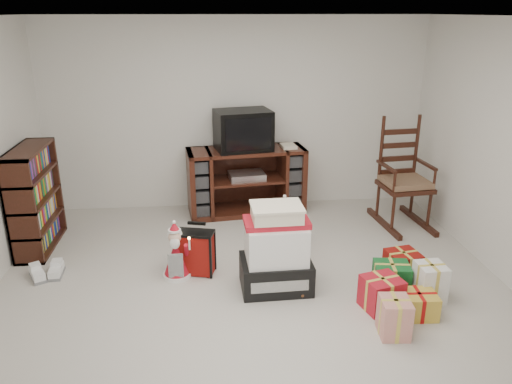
# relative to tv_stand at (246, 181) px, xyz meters

# --- Properties ---
(room) EXTENTS (5.01, 5.01, 2.51)m
(room) POSITION_rel_tv_stand_xyz_m (-0.11, -2.20, 0.81)
(room) COLOR beige
(room) RESTS_ON ground
(tv_stand) EXTENTS (1.57, 0.71, 0.87)m
(tv_stand) POSITION_rel_tv_stand_xyz_m (0.00, 0.00, 0.00)
(tv_stand) COLOR #451F13
(tv_stand) RESTS_ON floor
(bookshelf) EXTENTS (0.32, 0.95, 1.16)m
(bookshelf) POSITION_rel_tv_stand_xyz_m (-2.42, -0.82, 0.12)
(bookshelf) COLOR #3A160F
(bookshelf) RESTS_ON floor
(rocking_chair) EXTENTS (0.65, 0.97, 1.40)m
(rocking_chair) POSITION_rel_tv_stand_xyz_m (1.91, -0.55, 0.04)
(rocking_chair) COLOR #3A160F
(rocking_chair) RESTS_ON floor
(gift_pile) EXTENTS (0.68, 0.50, 0.84)m
(gift_pile) POSITION_rel_tv_stand_xyz_m (0.12, -1.98, -0.07)
(gift_pile) COLOR black
(gift_pile) RESTS_ON floor
(red_suitcase) EXTENTS (0.39, 0.27, 0.54)m
(red_suitcase) POSITION_rel_tv_stand_xyz_m (-0.65, -1.62, -0.20)
(red_suitcase) COLOR maroon
(red_suitcase) RESTS_ON floor
(stocking) EXTENTS (0.31, 0.13, 0.67)m
(stocking) POSITION_rel_tv_stand_xyz_m (0.14, -1.84, -0.10)
(stocking) COLOR #0B6519
(stocking) RESTS_ON floor
(teddy_bear) EXTENTS (0.22, 0.19, 0.32)m
(teddy_bear) POSITION_rel_tv_stand_xyz_m (0.28, -2.10, -0.29)
(teddy_bear) COLOR brown
(teddy_bear) RESTS_ON floor
(santa_figurine) EXTENTS (0.32, 0.30, 0.65)m
(santa_figurine) POSITION_rel_tv_stand_xyz_m (0.32, -1.19, -0.19)
(santa_figurine) COLOR #B31322
(santa_figurine) RESTS_ON floor
(mrs_claus_figurine) EXTENTS (0.29, 0.28, 0.60)m
(mrs_claus_figurine) POSITION_rel_tv_stand_xyz_m (-0.84, -1.67, -0.20)
(mrs_claus_figurine) COLOR #B31322
(mrs_claus_figurine) RESTS_ON floor
(sneaker_pair) EXTENTS (0.36, 0.30, 0.10)m
(sneaker_pair) POSITION_rel_tv_stand_xyz_m (-2.15, -1.56, -0.39)
(sneaker_pair) COLOR white
(sneaker_pair) RESTS_ON floor
(gift_cluster) EXTENTS (0.84, 1.17, 0.29)m
(gift_cluster) POSITION_rel_tv_stand_xyz_m (1.25, -2.37, -0.29)
(gift_cluster) COLOR #AE1321
(gift_cluster) RESTS_ON floor
(crt_television) EXTENTS (0.77, 0.62, 0.50)m
(crt_television) POSITION_rel_tv_stand_xyz_m (-0.04, -0.02, 0.68)
(crt_television) COLOR black
(crt_television) RESTS_ON tv_stand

